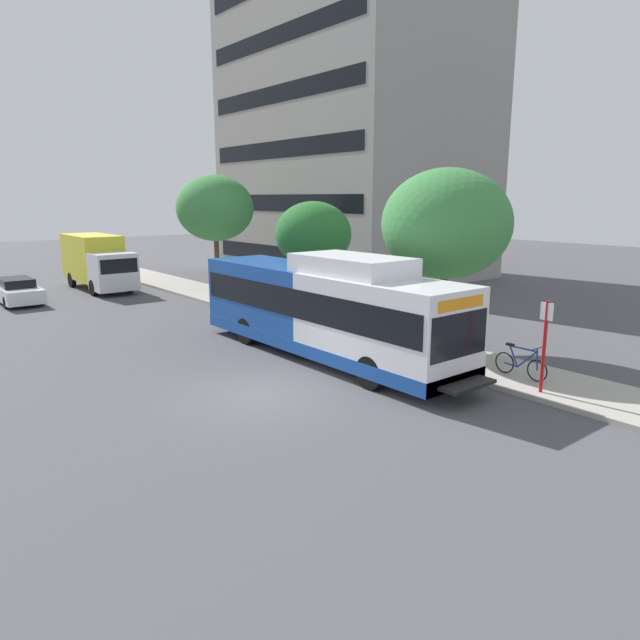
# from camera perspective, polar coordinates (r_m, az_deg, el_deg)

# --- Properties ---
(ground_plane) EXTENTS (120.00, 120.00, 0.00)m
(ground_plane) POSITION_cam_1_polar(r_m,az_deg,el_deg) (23.26, -16.65, -2.00)
(ground_plane) COLOR #4C4C51
(sidewalk_curb) EXTENTS (3.00, 56.00, 0.14)m
(sidewalk_curb) POSITION_cam_1_polar(r_m,az_deg,el_deg) (25.04, 0.09, -0.34)
(sidewalk_curb) COLOR #A8A399
(sidewalk_curb) RESTS_ON ground
(transit_bus) EXTENTS (2.58, 12.25, 3.65)m
(transit_bus) POSITION_cam_1_polar(r_m,az_deg,el_deg) (19.69, 0.43, 1.09)
(transit_bus) COLOR white
(transit_bus) RESTS_ON ground
(bus_stop_sign_pole) EXTENTS (0.10, 0.36, 2.60)m
(bus_stop_sign_pole) POSITION_cam_1_polar(r_m,az_deg,el_deg) (16.87, 21.48, -1.83)
(bus_stop_sign_pole) COLOR red
(bus_stop_sign_pole) RESTS_ON sidewalk_curb
(bicycle_parked) EXTENTS (0.52, 1.76, 1.02)m
(bicycle_parked) POSITION_cam_1_polar(r_m,az_deg,el_deg) (18.32, 19.37, -4.13)
(bicycle_parked) COLOR black
(bicycle_parked) RESTS_ON sidewalk_curb
(street_tree_near_stop) EXTENTS (4.54, 4.54, 6.35)m
(street_tree_near_stop) POSITION_cam_1_polar(r_m,az_deg,el_deg) (20.82, 12.46, 9.31)
(street_tree_near_stop) COLOR #4C3823
(street_tree_near_stop) RESTS_ON sidewalk_curb
(street_tree_mid_block) EXTENTS (3.47, 3.47, 5.18)m
(street_tree_mid_block) POSITION_cam_1_polar(r_m,az_deg,el_deg) (26.21, -0.67, 8.52)
(street_tree_mid_block) COLOR #4C3823
(street_tree_mid_block) RESTS_ON sidewalk_curb
(street_tree_far_block) EXTENTS (4.40, 4.40, 6.60)m
(street_tree_far_block) POSITION_cam_1_polar(r_m,az_deg,el_deg) (33.84, -10.42, 10.89)
(street_tree_far_block) COLOR #4C3823
(street_tree_far_block) RESTS_ON sidewalk_curb
(parked_car_far_lane) EXTENTS (1.80, 4.50, 1.33)m
(parked_car_far_lane) POSITION_cam_1_polar(r_m,az_deg,el_deg) (34.05, -27.96, 2.58)
(parked_car_far_lane) COLOR silver
(parked_car_far_lane) RESTS_ON ground
(box_truck_background) EXTENTS (2.32, 7.01, 3.25)m
(box_truck_background) POSITION_cam_1_polar(r_m,az_deg,el_deg) (37.11, -21.31, 5.53)
(box_truck_background) COLOR silver
(box_truck_background) RESTS_ON ground
(apartment_tower_backdrop) EXTENTS (12.60, 17.17, 34.09)m
(apartment_tower_backdrop) POSITION_cam_1_polar(r_m,az_deg,el_deg) (43.95, 3.42, 27.37)
(apartment_tower_backdrop) COLOR gray
(apartment_tower_backdrop) RESTS_ON ground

